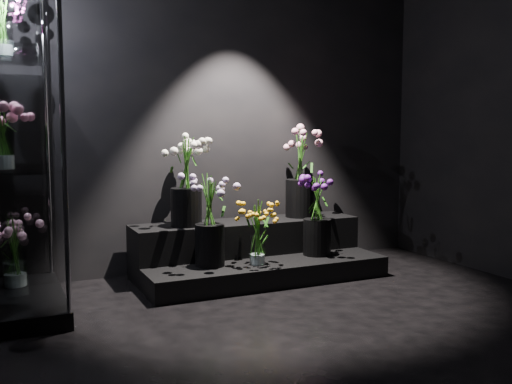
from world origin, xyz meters
TOP-DOWN VIEW (x-y plane):
  - floor at (0.00, 0.00)m, footprint 4.00×4.00m
  - wall_back at (0.00, 2.00)m, footprint 4.00×0.00m
  - display_riser at (0.20, 1.61)m, footprint 1.93×0.86m
  - display_case at (-1.65, 1.38)m, footprint 0.66×1.10m
  - bouquet_orange_bells at (0.09, 1.30)m, footprint 0.38×0.38m
  - bouquet_lilac at (-0.25, 1.41)m, footprint 0.44×0.44m
  - bouquet_purple at (0.68, 1.40)m, footprint 0.38×0.38m
  - bouquet_cream_roses at (-0.34, 1.70)m, footprint 0.43×0.43m
  - bouquet_pink_roses at (0.71, 1.75)m, footprint 0.41×0.41m
  - bouquet_case_pink at (-1.65, 1.21)m, footprint 0.39×0.39m
  - bouquet_case_magenta at (-1.62, 1.52)m, footprint 0.23×0.23m
  - bouquet_case_base_pink at (-1.60, 1.61)m, footprint 0.38×0.38m

SIDE VIEW (x-z plane):
  - floor at x=0.00m, z-range 0.00..0.00m
  - display_riser at x=0.20m, z-range -0.04..0.39m
  - bouquet_case_base_pink at x=-1.60m, z-range 0.12..0.59m
  - bouquet_orange_bells at x=0.09m, z-range 0.18..0.68m
  - bouquet_purple at x=0.68m, z-range 0.21..0.86m
  - bouquet_lilac at x=-0.25m, z-range 0.23..0.92m
  - bouquet_cream_roses at x=-0.34m, z-range 0.49..1.19m
  - bouquet_pink_roses at x=0.71m, z-range 0.48..1.24m
  - bouquet_case_pink at x=-1.65m, z-range 0.96..1.36m
  - display_case at x=-1.65m, z-range 0.00..2.42m
  - wall_back at x=0.00m, z-range -0.60..3.40m
  - bouquet_case_magenta at x=-1.62m, z-range 1.66..2.02m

